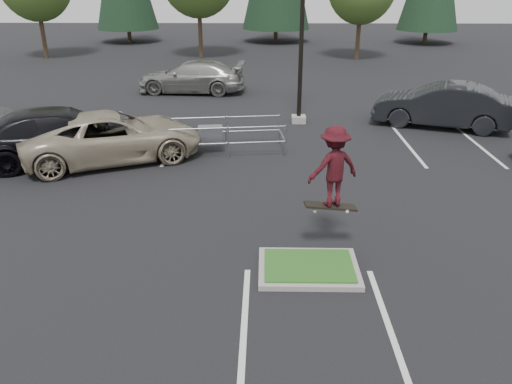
{
  "coord_description": "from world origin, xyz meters",
  "views": [
    {
      "loc": [
        -0.99,
        -9.42,
        6.04
      ],
      "look_at": [
        -1.19,
        1.5,
        1.24
      ],
      "focal_mm": 35.0,
      "sensor_mm": 36.0,
      "label": 1
    }
  ],
  "objects_px": {
    "cart_corral": "(214,133)",
    "car_far_silver": "(192,77)",
    "light_pole": "(302,13)",
    "car_l_black": "(62,135)",
    "car_r_charc": "(442,105)",
    "skateboarder": "(333,167)",
    "car_l_tan": "(110,137)"
  },
  "relations": [
    {
      "from": "cart_corral",
      "to": "car_far_silver",
      "type": "distance_m",
      "value": 10.29
    },
    {
      "from": "cart_corral",
      "to": "car_far_silver",
      "type": "xyz_separation_m",
      "value": [
        -2.17,
        10.06,
        0.11
      ]
    },
    {
      "from": "light_pole",
      "to": "cart_corral",
      "type": "bearing_deg",
      "value": -129.34
    },
    {
      "from": "car_l_black",
      "to": "car_r_charc",
      "type": "relative_size",
      "value": 1.12
    },
    {
      "from": "skateboarder",
      "to": "car_r_charc",
      "type": "height_order",
      "value": "skateboarder"
    },
    {
      "from": "cart_corral",
      "to": "car_far_silver",
      "type": "relative_size",
      "value": 0.74
    },
    {
      "from": "light_pole",
      "to": "cart_corral",
      "type": "xyz_separation_m",
      "value": [
        -3.33,
        -4.06,
        -3.82
      ]
    },
    {
      "from": "car_r_charc",
      "to": "car_far_silver",
      "type": "bearing_deg",
      "value": -100.13
    },
    {
      "from": "car_l_black",
      "to": "car_far_silver",
      "type": "bearing_deg",
      "value": -34.03
    },
    {
      "from": "skateboarder",
      "to": "car_l_tan",
      "type": "xyz_separation_m",
      "value": [
        -6.87,
        6.0,
        -1.23
      ]
    },
    {
      "from": "light_pole",
      "to": "cart_corral",
      "type": "relative_size",
      "value": 2.37
    },
    {
      "from": "car_l_tan",
      "to": "car_l_black",
      "type": "relative_size",
      "value": 0.97
    },
    {
      "from": "car_far_silver",
      "to": "cart_corral",
      "type": "bearing_deg",
      "value": 16.56
    },
    {
      "from": "car_l_tan",
      "to": "car_r_charc",
      "type": "bearing_deg",
      "value": -93.58
    },
    {
      "from": "light_pole",
      "to": "car_far_silver",
      "type": "xyz_separation_m",
      "value": [
        -5.5,
        6.0,
        -3.72
      ]
    },
    {
      "from": "car_l_black",
      "to": "car_r_charc",
      "type": "distance_m",
      "value": 15.18
    },
    {
      "from": "cart_corral",
      "to": "car_far_silver",
      "type": "bearing_deg",
      "value": 95.08
    },
    {
      "from": "light_pole",
      "to": "car_l_tan",
      "type": "height_order",
      "value": "light_pole"
    },
    {
      "from": "car_l_black",
      "to": "car_r_charc",
      "type": "xyz_separation_m",
      "value": [
        14.5,
        4.5,
        0.01
      ]
    },
    {
      "from": "car_l_tan",
      "to": "cart_corral",
      "type": "bearing_deg",
      "value": -97.88
    },
    {
      "from": "skateboarder",
      "to": "car_l_black",
      "type": "relative_size",
      "value": 0.32
    },
    {
      "from": "skateboarder",
      "to": "car_r_charc",
      "type": "xyz_separation_m",
      "value": [
        5.96,
        10.5,
        -1.16
      ]
    },
    {
      "from": "car_l_black",
      "to": "car_r_charc",
      "type": "height_order",
      "value": "car_r_charc"
    },
    {
      "from": "car_r_charc",
      "to": "light_pole",
      "type": "bearing_deg",
      "value": -75.42
    },
    {
      "from": "skateboarder",
      "to": "car_far_silver",
      "type": "distance_m",
      "value": 17.92
    },
    {
      "from": "car_far_silver",
      "to": "light_pole",
      "type": "bearing_deg",
      "value": 46.88
    },
    {
      "from": "skateboarder",
      "to": "car_l_tan",
      "type": "relative_size",
      "value": 0.33
    },
    {
      "from": "car_l_tan",
      "to": "car_r_charc",
      "type": "relative_size",
      "value": 1.09
    },
    {
      "from": "skateboarder",
      "to": "car_l_black",
      "type": "distance_m",
      "value": 10.5
    },
    {
      "from": "skateboarder",
      "to": "car_far_silver",
      "type": "bearing_deg",
      "value": -93.6
    },
    {
      "from": "light_pole",
      "to": "car_r_charc",
      "type": "xyz_separation_m",
      "value": [
        6.0,
        -0.5,
        -3.64
      ]
    },
    {
      "from": "skateboarder",
      "to": "car_r_charc",
      "type": "distance_m",
      "value": 12.13
    }
  ]
}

